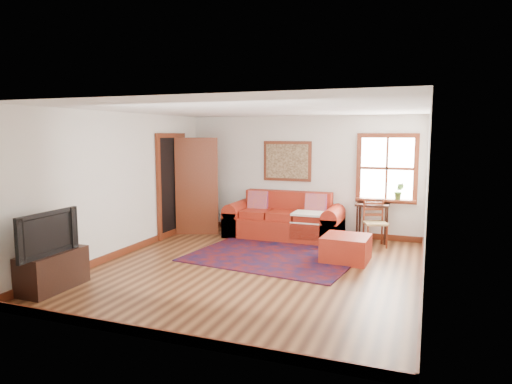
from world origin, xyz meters
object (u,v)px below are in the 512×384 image
at_px(red_leather_sofa, 285,222).
at_px(ladder_back_chair, 375,221).
at_px(red_ottoman, 346,248).
at_px(side_table, 373,210).
at_px(media_cabinet, 53,270).

xyz_separation_m(red_leather_sofa, ladder_back_chair, (1.82, -0.10, 0.17)).
bearing_deg(ladder_back_chair, red_ottoman, -104.84).
height_order(side_table, media_cabinet, side_table).
relative_size(red_leather_sofa, ladder_back_chair, 2.66).
distance_m(red_leather_sofa, media_cabinet, 4.65).
bearing_deg(red_ottoman, media_cabinet, -139.23).
xyz_separation_m(side_table, ladder_back_chair, (0.08, -0.34, -0.16)).
relative_size(red_ottoman, ladder_back_chair, 0.84).
bearing_deg(red_leather_sofa, side_table, 7.85).
xyz_separation_m(red_leather_sofa, side_table, (1.74, 0.24, 0.33)).
xyz_separation_m(red_leather_sofa, red_ottoman, (1.49, -1.34, -0.09)).
height_order(red_leather_sofa, media_cabinet, red_leather_sofa).
relative_size(red_leather_sofa, media_cabinet, 2.47).
distance_m(red_ottoman, side_table, 1.66).
height_order(side_table, ladder_back_chair, ladder_back_chair).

